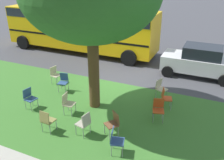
{
  "coord_description": "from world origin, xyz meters",
  "views": [
    {
      "loc": [
        -4.37,
        10.5,
        5.32
      ],
      "look_at": [
        -0.54,
        1.93,
        0.96
      ],
      "focal_mm": 39.01,
      "sensor_mm": 36.0,
      "label": 1
    }
  ],
  "objects_px": {
    "chair_6": "(161,87)",
    "chair_5": "(165,97)",
    "chair_7": "(115,139)",
    "chair_4": "(113,122)",
    "chair_3": "(63,81)",
    "chair_0": "(158,108)",
    "school_bus": "(80,26)",
    "chair_8": "(47,120)",
    "chair_10": "(55,74)",
    "chair_9": "(68,102)",
    "chair_2": "(29,97)",
    "chair_1": "(84,122)",
    "parked_car": "(199,61)"
  },
  "relations": [
    {
      "from": "chair_0",
      "to": "parked_car",
      "type": "xyz_separation_m",
      "value": [
        -0.89,
        -5.03,
        0.32
      ]
    },
    {
      "from": "chair_3",
      "to": "chair_0",
      "type": "bearing_deg",
      "value": 172.98
    },
    {
      "from": "chair_7",
      "to": "chair_4",
      "type": "bearing_deg",
      "value": -62.26
    },
    {
      "from": "school_bus",
      "to": "chair_7",
      "type": "bearing_deg",
      "value": 126.35
    },
    {
      "from": "chair_5",
      "to": "chair_8",
      "type": "distance_m",
      "value": 4.74
    },
    {
      "from": "parked_car",
      "to": "chair_6",
      "type": "bearing_deg",
      "value": 69.37
    },
    {
      "from": "chair_7",
      "to": "school_bus",
      "type": "bearing_deg",
      "value": -53.65
    },
    {
      "from": "chair_3",
      "to": "chair_6",
      "type": "bearing_deg",
      "value": -164.66
    },
    {
      "from": "chair_0",
      "to": "school_bus",
      "type": "height_order",
      "value": "school_bus"
    },
    {
      "from": "chair_7",
      "to": "parked_car",
      "type": "distance_m",
      "value": 7.56
    },
    {
      "from": "chair_9",
      "to": "parked_car",
      "type": "height_order",
      "value": "parked_car"
    },
    {
      "from": "chair_9",
      "to": "school_bus",
      "type": "height_order",
      "value": "school_bus"
    },
    {
      "from": "chair_6",
      "to": "chair_8",
      "type": "xyz_separation_m",
      "value": [
        3.0,
        4.09,
        0.0
      ]
    },
    {
      "from": "chair_0",
      "to": "chair_3",
      "type": "relative_size",
      "value": 1.0
    },
    {
      "from": "chair_0",
      "to": "chair_1",
      "type": "bearing_deg",
      "value": 43.28
    },
    {
      "from": "chair_9",
      "to": "chair_0",
      "type": "bearing_deg",
      "value": -163.33
    },
    {
      "from": "chair_4",
      "to": "chair_5",
      "type": "distance_m",
      "value": 2.79
    },
    {
      "from": "chair_2",
      "to": "school_bus",
      "type": "distance_m",
      "value": 7.81
    },
    {
      "from": "chair_5",
      "to": "chair_8",
      "type": "xyz_separation_m",
      "value": [
        3.38,
        3.31,
        0.0
      ]
    },
    {
      "from": "chair_4",
      "to": "chair_3",
      "type": "bearing_deg",
      "value": -31.25
    },
    {
      "from": "chair_4",
      "to": "chair_7",
      "type": "height_order",
      "value": "same"
    },
    {
      "from": "chair_4",
      "to": "chair_7",
      "type": "bearing_deg",
      "value": 117.74
    },
    {
      "from": "chair_3",
      "to": "chair_4",
      "type": "distance_m",
      "value": 4.06
    },
    {
      "from": "chair_3",
      "to": "chair_9",
      "type": "distance_m",
      "value": 2.03
    },
    {
      "from": "chair_1",
      "to": "chair_7",
      "type": "distance_m",
      "value": 1.38
    },
    {
      "from": "chair_3",
      "to": "chair_6",
      "type": "height_order",
      "value": "same"
    },
    {
      "from": "chair_2",
      "to": "chair_6",
      "type": "distance_m",
      "value": 5.59
    },
    {
      "from": "chair_0",
      "to": "chair_8",
      "type": "distance_m",
      "value": 4.08
    },
    {
      "from": "chair_6",
      "to": "parked_car",
      "type": "height_order",
      "value": "parked_car"
    },
    {
      "from": "chair_9",
      "to": "chair_8",
      "type": "bearing_deg",
      "value": 91.32
    },
    {
      "from": "chair_6",
      "to": "chair_5",
      "type": "bearing_deg",
      "value": 116.2
    },
    {
      "from": "chair_0",
      "to": "chair_1",
      "type": "xyz_separation_m",
      "value": [
        2.08,
        1.96,
        0.0
      ]
    },
    {
      "from": "chair_1",
      "to": "chair_5",
      "type": "distance_m",
      "value": 3.62
    },
    {
      "from": "chair_5",
      "to": "chair_6",
      "type": "relative_size",
      "value": 1.0
    },
    {
      "from": "chair_8",
      "to": "school_bus",
      "type": "distance_m",
      "value": 9.33
    },
    {
      "from": "chair_1",
      "to": "chair_2",
      "type": "distance_m",
      "value": 3.02
    },
    {
      "from": "chair_5",
      "to": "chair_10",
      "type": "xyz_separation_m",
      "value": [
        5.55,
        -0.13,
        0.0
      ]
    },
    {
      "from": "chair_10",
      "to": "school_bus",
      "type": "xyz_separation_m",
      "value": [
        1.5,
        -5.05,
        1.24
      ]
    },
    {
      "from": "chair_1",
      "to": "chair_4",
      "type": "xyz_separation_m",
      "value": [
        -0.9,
        -0.42,
        0.0
      ]
    },
    {
      "from": "chair_7",
      "to": "chair_8",
      "type": "xyz_separation_m",
      "value": [
        2.59,
        -0.0,
        0.0
      ]
    },
    {
      "from": "chair_2",
      "to": "chair_8",
      "type": "relative_size",
      "value": 1.0
    },
    {
      "from": "chair_2",
      "to": "chair_6",
      "type": "xyz_separation_m",
      "value": [
        -4.68,
        -3.06,
        0.0
      ]
    },
    {
      "from": "chair_8",
      "to": "parked_car",
      "type": "distance_m",
      "value": 8.5
    },
    {
      "from": "chair_8",
      "to": "parked_car",
      "type": "bearing_deg",
      "value": -119.89
    },
    {
      "from": "chair_2",
      "to": "chair_10",
      "type": "xyz_separation_m",
      "value": [
        0.49,
        -2.4,
        0.0
      ]
    },
    {
      "from": "school_bus",
      "to": "chair_5",
      "type": "bearing_deg",
      "value": 143.7
    },
    {
      "from": "chair_6",
      "to": "parked_car",
      "type": "relative_size",
      "value": 0.24
    },
    {
      "from": "chair_0",
      "to": "chair_10",
      "type": "bearing_deg",
      "value": -11.32
    },
    {
      "from": "chair_2",
      "to": "school_bus",
      "type": "relative_size",
      "value": 0.08
    },
    {
      "from": "chair_9",
      "to": "chair_10",
      "type": "height_order",
      "value": "same"
    }
  ]
}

